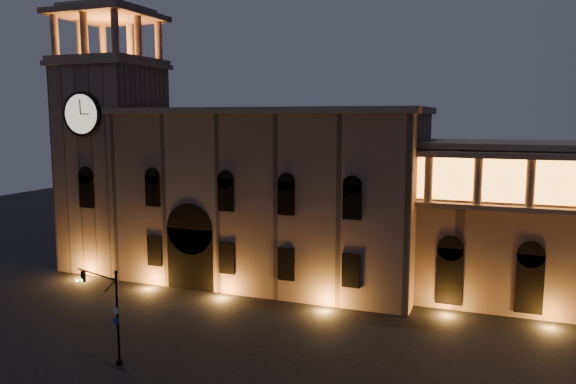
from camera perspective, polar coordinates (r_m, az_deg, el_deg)
The scene contains 4 objects.
ground at distance 39.70m, azimuth -11.73°, elevation -17.42°, with size 160.00×160.00×0.00m, color black.
government_building at distance 56.99m, azimuth -1.83°, elevation -0.37°, with size 30.80×12.80×17.60m.
clock_tower at distance 65.17m, azimuth -17.33°, elevation 3.59°, with size 9.80×9.80×32.40m.
traffic_light at distance 40.98m, azimuth -17.58°, elevation -11.62°, with size 4.58×1.67×6.55m.
Camera 1 is at (19.73, -30.12, 16.71)m, focal length 35.00 mm.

